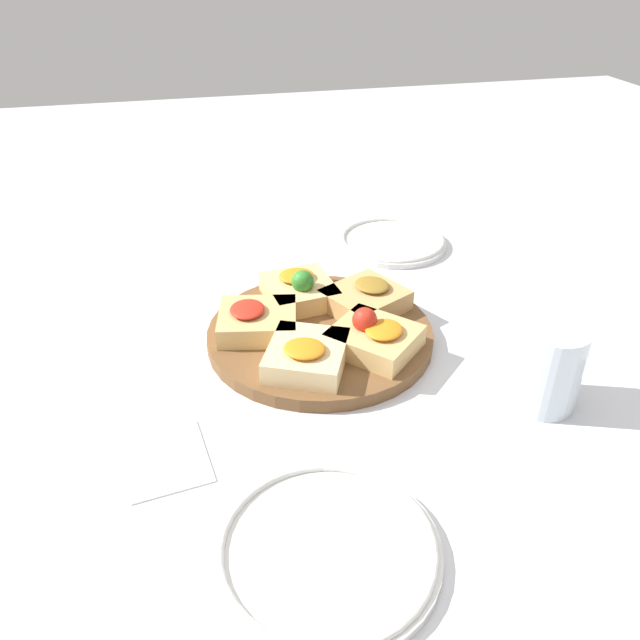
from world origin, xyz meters
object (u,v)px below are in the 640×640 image
object	(u,v)px
plate_right	(327,549)
water_glass	(547,366)
serving_board	(320,335)
napkin_stack	(166,459)
plate_left	(392,241)

from	to	relation	value
plate_right	water_glass	xyz separation A→B (m)	(-0.15, 0.30, 0.04)
serving_board	plate_right	bearing A→B (deg)	-12.60
serving_board	napkin_stack	bearing A→B (deg)	-49.44
water_glass	napkin_stack	size ratio (longest dim) A/B	1.04
napkin_stack	serving_board	bearing A→B (deg)	130.56
plate_right	water_glass	world-z (taller)	water_glass
serving_board	plate_left	xyz separation A→B (m)	(-0.27, 0.20, -0.00)
water_glass	serving_board	bearing A→B (deg)	-129.97
serving_board	plate_left	world-z (taller)	serving_board
plate_right	water_glass	distance (m)	0.34
plate_left	water_glass	world-z (taller)	water_glass
plate_right	napkin_stack	world-z (taller)	plate_right
serving_board	plate_right	distance (m)	0.35
plate_left	water_glass	size ratio (longest dim) A/B	1.85
serving_board	napkin_stack	xyz separation A→B (m)	(0.18, -0.21, -0.01)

